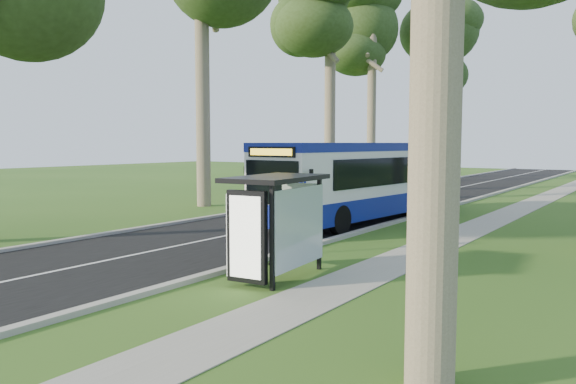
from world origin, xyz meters
The scene contains 15 objects.
ground centered at (0.00, 0.00, 0.00)m, with size 120.00×120.00×0.00m, color #30571B.
road centered at (-3.50, 10.00, 0.01)m, with size 7.00×100.00×0.02m, color black.
kerb_east centered at (0.00, 10.00, 0.06)m, with size 0.25×100.00×0.12m, color #9E9B93.
kerb_west centered at (-7.00, 10.00, 0.06)m, with size 0.25×100.00×0.12m, color #9E9B93.
centre_line centered at (-3.50, 10.00, 0.02)m, with size 0.12×100.00×0.01m, color white.
footpath centered at (3.00, 10.00, 0.01)m, with size 1.50×100.00×0.02m, color gray.
bus centered at (-1.25, 7.82, 1.65)m, with size 3.59×12.21×3.19m.
bus_stop_sign centered at (0.30, 0.52, 1.44)m, with size 0.08×0.32×2.28m.
bus_shelter centered at (1.43, -2.55, 1.69)m, with size 1.80×2.94×2.41m.
litter_bin centered at (1.56, 6.38, 0.48)m, with size 0.54×0.54×0.95m.
car_white centered at (-7.96, 26.30, 0.77)m, with size 1.81×4.49×1.53m, color silver.
car_silver centered at (-9.36, 32.50, 0.70)m, with size 1.48×4.25×1.40m, color #B2B4BB.
tree_west_c centered at (-9.00, 18.00, 11.52)m, with size 5.20×5.20×15.56m.
tree_west_d centered at (-11.00, 28.00, 12.16)m, with size 5.20×5.20×16.43m.
tree_west_e centered at (-8.50, 38.00, 10.81)m, with size 5.20×5.20×14.58m.
Camera 1 is at (8.98, -12.88, 3.18)m, focal length 35.00 mm.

